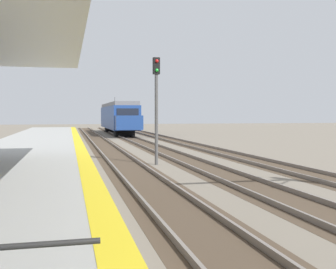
{
  "coord_description": "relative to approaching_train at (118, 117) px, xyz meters",
  "views": [
    {
      "loc": [
        -0.77,
        3.45,
        2.46
      ],
      "look_at": [
        0.97,
        10.78,
        2.1
      ],
      "focal_mm": 44.96,
      "sensor_mm": 36.0,
      "label": 1
    }
  ],
  "objects": [
    {
      "name": "track_pair_middle",
      "position": [
        -0.0,
        -36.09,
        -2.13
      ],
      "size": [
        2.34,
        120.0,
        0.16
      ],
      "color": "#4C3D2D",
      "rests_on": "ground"
    },
    {
      "name": "track_pair_far_side",
      "position": [
        3.4,
        -36.09,
        -2.13
      ],
      "size": [
        2.34,
        120.0,
        0.16
      ],
      "color": "#4C3D2D",
      "rests_on": "ground"
    },
    {
      "name": "approaching_train",
      "position": [
        0.0,
        0.0,
        0.0
      ],
      "size": [
        2.93,
        19.6,
        4.76
      ],
      "color": "navy",
      "rests_on": "ground"
    },
    {
      "name": "station_platform",
      "position": [
        -7.8,
        -40.09,
        -1.73
      ],
      "size": [
        5.0,
        80.0,
        0.91
      ],
      "color": "#A8A8A3",
      "rests_on": "ground"
    },
    {
      "name": "track_pair_nearest_platform",
      "position": [
        -3.4,
        -36.09,
        -2.13
      ],
      "size": [
        2.34,
        120.0,
        0.16
      ],
      "color": "#4C3D2D",
      "rests_on": "ground"
    },
    {
      "name": "rail_signal_post",
      "position": [
        -1.92,
        -32.65,
        1.02
      ],
      "size": [
        0.32,
        0.34,
        5.2
      ],
      "color": "#4C4C4C",
      "rests_on": "ground"
    }
  ]
}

